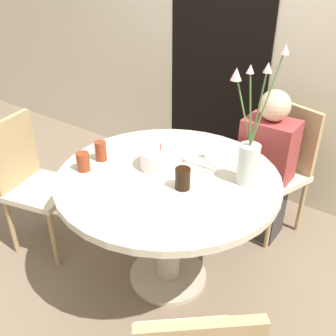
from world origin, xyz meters
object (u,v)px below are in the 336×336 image
Objects in this scene: birthday_cake at (161,159)px; drink_glass_0 at (101,151)px; flower_vase at (249,151)px; person_woman at (265,171)px; drink_glass_2 at (83,162)px; chair_near_front at (31,177)px; chair_right_flank at (281,163)px; drink_glass_1 at (183,179)px; side_plate at (199,143)px.

drink_glass_0 is at bearing -157.11° from birthday_cake.
flower_vase reaches higher than person_woman.
person_woman is at bearing 56.51° from drink_glass_2.
flower_vase is 0.89m from drink_glass_2.
flower_vase reaches higher than drink_glass_2.
birthday_cake reaches higher than drink_glass_0.
chair_near_front reaches higher than birthday_cake.
chair_right_flank is 1.00× the size of chair_near_front.
drink_glass_2 is at bearing -103.04° from chair_right_flank.
birthday_cake is 2.20× the size of drink_glass_2.
chair_near_front is 8.12× the size of drink_glass_1.
drink_glass_1 is at bearing -133.24° from flower_vase.
drink_glass_0 is at bearing 92.90° from drink_glass_2.
flower_vase is (1.32, 0.43, 0.42)m from chair_near_front.
drink_glass_2 is (-0.72, -1.16, 0.29)m from chair_right_flank.
chair_right_flank is 1.05m from drink_glass_1.
birthday_cake is 2.01× the size of drink_glass_0.
birthday_cake reaches higher than side_plate.
flower_vase reaches higher than side_plate.
chair_right_flank reaches higher than drink_glass_2.
person_woman is at bearing 64.55° from birthday_cake.
flower_vase is 0.84m from drink_glass_0.
chair_right_flank reaches higher than drink_glass_1.
drink_glass_0 is 1.00× the size of drink_glass_1.
birthday_cake reaches higher than drink_glass_1.
drink_glass_1 is (0.55, 0.03, -0.00)m from drink_glass_0.
flower_vase is 6.08× the size of drink_glass_0.
person_woman reaches higher than birthday_cake.
drink_glass_0 is at bearing -106.78° from chair_right_flank.
birthday_cake is at bearing 41.24° from drink_glass_2.
flower_vase reaches higher than chair_near_front.
drink_glass_2 is 1.25m from person_woman.
chair_near_front reaches higher than drink_glass_0.
chair_near_front is 0.85× the size of person_woman.
flower_vase is 0.36m from drink_glass_1.
flower_vase is at bearing -79.33° from person_woman.
birthday_cake is (-0.40, -0.88, 0.29)m from chair_right_flank.
chair_near_front is at bearing -162.10° from flower_vase.
person_woman is at bearing -64.40° from chair_near_front.
drink_glass_1 is at bearing 2.74° from drink_glass_0.
chair_near_front is 0.95m from birthday_cake.
chair_right_flank is at bearing 58.21° from drink_glass_2.
birthday_cake is 0.21× the size of person_woman.
drink_glass_1 is (1.09, 0.18, 0.29)m from chair_near_front.
chair_right_flank is 8.10× the size of drink_glass_0.
chair_right_flank is 0.16m from person_woman.
chair_near_front is 1.58m from person_woman.
drink_glass_2 is (-0.34, -0.66, 0.05)m from side_plate.
person_woman reaches higher than chair_right_flank.
chair_near_front is 1.45m from flower_vase.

